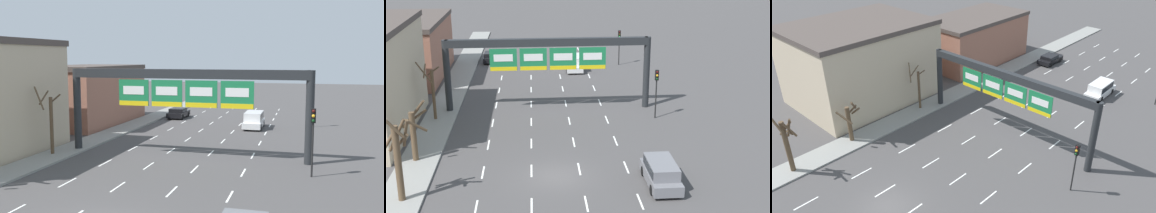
# 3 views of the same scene
# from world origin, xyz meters

# --- Properties ---
(ground_plane) EXTENTS (220.00, 220.00, 0.00)m
(ground_plane) POSITION_xyz_m (0.00, 0.00, 0.00)
(ground_plane) COLOR #474444
(sidewalk_left) EXTENTS (2.80, 110.00, 0.15)m
(sidewalk_left) POSITION_xyz_m (-9.65, 0.00, 0.07)
(sidewalk_left) COLOR gray
(sidewalk_left) RESTS_ON ground_plane
(lane_dashes) EXTENTS (10.02, 67.00, 0.01)m
(lane_dashes) POSITION_xyz_m (-0.00, 13.50, 0.00)
(lane_dashes) COLOR white
(lane_dashes) RESTS_ON ground_plane
(sign_gantry) EXTENTS (18.70, 0.70, 6.62)m
(sign_gantry) POSITION_xyz_m (0.00, 14.38, 5.10)
(sign_gantry) COLOR #232628
(sign_gantry) RESTS_ON ground_plane
(building_near) EXTENTS (11.70, 14.94, 8.94)m
(building_near) POSITION_xyz_m (-17.18, 9.76, 4.48)
(building_near) COLOR #C6B293
(building_near) RESTS_ON ground_plane
(building_far) EXTENTS (8.36, 15.18, 6.58)m
(building_far) POSITION_xyz_m (-15.55, 27.75, 3.30)
(building_far) COLOR #9E6651
(building_far) RESTS_ON ground_plane
(car_black) EXTENTS (1.94, 4.13, 1.24)m
(car_black) POSITION_xyz_m (-6.57, 34.12, 0.68)
(car_black) COLOR black
(car_black) RESTS_ON ground_plane
(suv_white) EXTENTS (1.91, 4.88, 1.75)m
(suv_white) POSITION_xyz_m (3.42, 28.93, 0.97)
(suv_white) COLOR silver
(suv_white) RESTS_ON ground_plane
(traffic_light_mid_block) EXTENTS (0.30, 0.35, 4.35)m
(traffic_light_mid_block) POSITION_xyz_m (9.25, 11.11, 3.12)
(traffic_light_mid_block) COLOR black
(traffic_light_mid_block) RESTS_ON ground_plane
(tree_bare_closest) EXTENTS (1.80, 1.62, 5.35)m
(tree_bare_closest) POSITION_xyz_m (-9.45, -2.73, 3.01)
(tree_bare_closest) COLOR brown
(tree_bare_closest) RESTS_ON sidewalk_left
(tree_bare_second) EXTENTS (1.88, 1.92, 5.16)m
(tree_bare_second) POSITION_xyz_m (-10.03, 12.06, 2.73)
(tree_bare_second) COLOR brown
(tree_bare_second) RESTS_ON sidewalk_left
(tree_bare_third) EXTENTS (1.96, 2.12, 4.44)m
(tree_bare_third) POSITION_xyz_m (-9.82, 3.32, 2.32)
(tree_bare_third) COLOR brown
(tree_bare_third) RESTS_ON sidewalk_left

